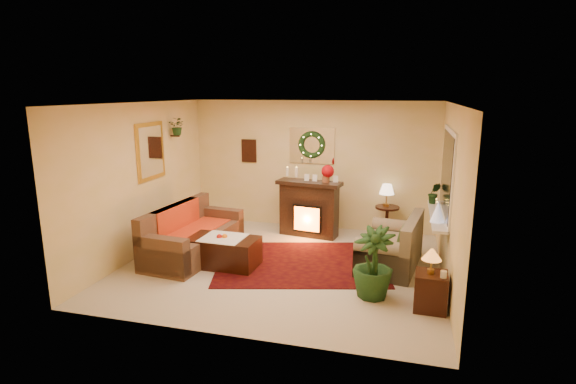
% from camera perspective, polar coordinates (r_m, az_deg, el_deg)
% --- Properties ---
extents(floor, '(5.00, 5.00, 0.00)m').
position_cam_1_polar(floor, '(7.43, -0.70, -9.26)').
color(floor, beige).
rests_on(floor, ground).
extents(ceiling, '(5.00, 5.00, 0.00)m').
position_cam_1_polar(ceiling, '(6.89, -0.76, 11.20)').
color(ceiling, white).
rests_on(ceiling, ground).
extents(wall_back, '(5.00, 5.00, 0.00)m').
position_cam_1_polar(wall_back, '(9.20, 3.05, 3.44)').
color(wall_back, '#EFD88C').
rests_on(wall_back, ground).
extents(wall_front, '(5.00, 5.00, 0.00)m').
position_cam_1_polar(wall_front, '(4.99, -7.72, -4.69)').
color(wall_front, '#EFD88C').
rests_on(wall_front, ground).
extents(wall_left, '(4.50, 4.50, 0.00)m').
position_cam_1_polar(wall_left, '(8.08, -18.08, 1.51)').
color(wall_left, '#EFD88C').
rests_on(wall_left, ground).
extents(wall_right, '(4.50, 4.50, 0.00)m').
position_cam_1_polar(wall_right, '(6.83, 19.91, -0.59)').
color(wall_right, '#EFD88C').
rests_on(wall_right, ground).
extents(area_rug, '(3.11, 2.63, 0.01)m').
position_cam_1_polar(area_rug, '(7.51, 1.54, -8.97)').
color(area_rug, '#500E06').
rests_on(area_rug, floor).
extents(sofa, '(1.09, 2.11, 0.87)m').
position_cam_1_polar(sofa, '(7.86, -11.85, -4.97)').
color(sofa, '#3C2215').
rests_on(sofa, floor).
extents(red_throw, '(0.76, 1.23, 0.02)m').
position_cam_1_polar(red_throw, '(8.04, -11.68, -4.37)').
color(red_throw, '#CC0A00').
rests_on(red_throw, sofa).
extents(fireplace, '(1.15, 0.51, 1.02)m').
position_cam_1_polar(fireplace, '(8.75, 2.69, -2.07)').
color(fireplace, black).
rests_on(fireplace, floor).
extents(poinsettia, '(0.24, 0.24, 0.24)m').
position_cam_1_polar(poinsettia, '(8.50, 5.07, 2.64)').
color(poinsettia, '#AC070D').
rests_on(poinsettia, fireplace).
extents(mantel_candle_a, '(0.06, 0.06, 0.17)m').
position_cam_1_polar(mantel_candle_a, '(8.67, -0.08, 2.61)').
color(mantel_candle_a, beige).
rests_on(mantel_candle_a, fireplace).
extents(mantel_candle_b, '(0.06, 0.06, 0.18)m').
position_cam_1_polar(mantel_candle_b, '(8.60, 1.08, 2.52)').
color(mantel_candle_b, white).
rests_on(mantel_candle_b, fireplace).
extents(mantel_mirror, '(0.92, 0.02, 0.72)m').
position_cam_1_polar(mantel_mirror, '(9.12, 3.05, 5.90)').
color(mantel_mirror, white).
rests_on(mantel_mirror, wall_back).
extents(wreath, '(0.55, 0.11, 0.55)m').
position_cam_1_polar(wreath, '(9.08, 3.00, 5.99)').
color(wreath, '#194719').
rests_on(wreath, wall_back).
extents(wall_art, '(0.32, 0.03, 0.48)m').
position_cam_1_polar(wall_art, '(9.51, -4.98, 5.23)').
color(wall_art, '#381E11').
rests_on(wall_art, wall_back).
extents(gold_mirror, '(0.03, 0.84, 1.00)m').
position_cam_1_polar(gold_mirror, '(8.25, -17.06, 4.98)').
color(gold_mirror, gold).
rests_on(gold_mirror, wall_left).
extents(hanging_plant, '(0.33, 0.28, 0.36)m').
position_cam_1_polar(hanging_plant, '(8.80, -13.79, 7.06)').
color(hanging_plant, '#194719').
rests_on(hanging_plant, wall_left).
extents(loveseat, '(1.05, 1.55, 0.84)m').
position_cam_1_polar(loveseat, '(7.44, 12.86, -6.12)').
color(loveseat, '#AEA28E').
rests_on(loveseat, floor).
extents(window_frame, '(0.03, 1.86, 1.36)m').
position_cam_1_polar(window_frame, '(7.32, 19.60, 2.29)').
color(window_frame, white).
rests_on(window_frame, wall_right).
extents(window_glass, '(0.02, 1.70, 1.22)m').
position_cam_1_polar(window_glass, '(7.32, 19.48, 2.29)').
color(window_glass, black).
rests_on(window_glass, wall_right).
extents(window_sill, '(0.22, 1.86, 0.04)m').
position_cam_1_polar(window_sill, '(7.46, 18.41, -2.81)').
color(window_sill, white).
rests_on(window_sill, wall_right).
extents(mini_tree, '(0.21, 0.21, 0.32)m').
position_cam_1_polar(mini_tree, '(6.98, 18.49, -2.41)').
color(mini_tree, white).
rests_on(mini_tree, window_sill).
extents(sill_plant, '(0.26, 0.21, 0.48)m').
position_cam_1_polar(sill_plant, '(8.06, 18.08, -0.06)').
color(sill_plant, '#1C6019').
rests_on(sill_plant, window_sill).
extents(side_table_round, '(0.54, 0.54, 0.60)m').
position_cam_1_polar(side_table_round, '(8.94, 12.43, -3.53)').
color(side_table_round, black).
rests_on(side_table_round, floor).
extents(lamp_cream, '(0.29, 0.29, 0.44)m').
position_cam_1_polar(lamp_cream, '(8.84, 12.43, -0.01)').
color(lamp_cream, '#FFDDB9').
rests_on(lamp_cream, side_table_round).
extents(end_table_square, '(0.42, 0.42, 0.50)m').
position_cam_1_polar(end_table_square, '(6.22, 17.65, -11.75)').
color(end_table_square, black).
rests_on(end_table_square, floor).
extents(lamp_tiffany, '(0.25, 0.25, 0.37)m').
position_cam_1_polar(lamp_tiffany, '(6.04, 17.79, -7.65)').
color(lamp_tiffany, orange).
rests_on(lamp_tiffany, end_table_square).
extents(coffee_table, '(1.14, 0.66, 0.47)m').
position_cam_1_polar(coffee_table, '(7.42, -8.17, -7.70)').
color(coffee_table, '#552C13').
rests_on(coffee_table, floor).
extents(fruit_bowl, '(0.25, 0.25, 0.06)m').
position_cam_1_polar(fruit_bowl, '(7.33, -8.41, -5.97)').
color(fruit_bowl, white).
rests_on(fruit_bowl, coffee_table).
extents(floor_palm, '(2.18, 2.18, 2.97)m').
position_cam_1_polar(floor_palm, '(6.31, 10.75, -9.21)').
color(floor_palm, '#17571D').
rests_on(floor_palm, floor).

